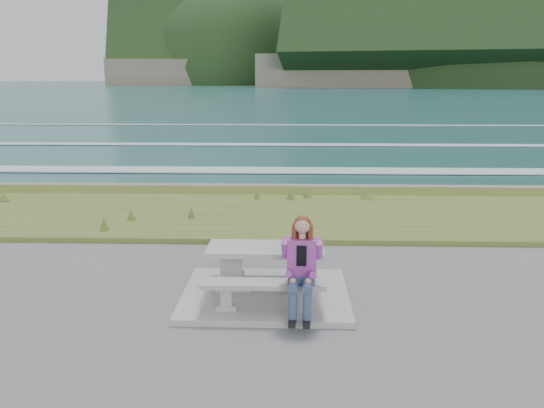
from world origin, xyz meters
The scene contains 8 objects.
concrete_slab centered at (0.00, 0.00, 0.05)m, with size 2.60×2.10×0.10m, color #9C9B97.
picnic_table centered at (0.00, 0.00, 0.68)m, with size 1.80×0.75×0.75m.
bench_landward centered at (0.00, -0.70, 0.45)m, with size 1.80×0.35×0.45m.
bench_seaward centered at (0.00, 0.70, 0.45)m, with size 1.80×0.35×0.45m.
grass_verge centered at (0.00, 5.00, 0.00)m, with size 160.00×4.50×0.22m, color #42531F.
shore_drop centered at (0.00, 7.90, 0.00)m, with size 160.00×0.80×2.20m, color #6D5D51.
ocean centered at (0.00, 25.09, -1.74)m, with size 1600.00×1600.00×0.09m.
seated_woman centered at (0.54, -0.84, 0.63)m, with size 0.45×0.74×1.43m.
Camera 1 is at (0.35, -7.83, 3.40)m, focal length 35.00 mm.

